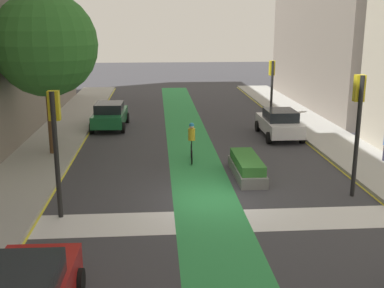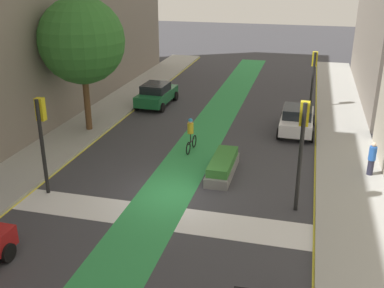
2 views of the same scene
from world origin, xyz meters
name	(u,v)px [view 1 (image 1 of 2)]	position (x,y,z in m)	size (l,w,h in m)	color
ground_plane	(213,199)	(0.00, 0.00, 0.00)	(120.00, 120.00, 0.00)	#38383D
bike_lane_paint	(205,199)	(-0.28, 0.00, 0.00)	(2.40, 60.00, 0.01)	#2D8C47
crosswalk_band	(220,221)	(0.00, -2.00, 0.00)	(12.00, 1.80, 0.01)	silver
sidewalk_left	(3,203)	(-7.50, 0.00, 0.07)	(3.00, 60.00, 0.15)	#9E9E99
curb_stripe_left	(46,203)	(-6.00, 0.00, 0.01)	(0.16, 60.00, 0.01)	yellow
curb_stripe_right	(371,194)	(6.00, 0.00, 0.01)	(0.16, 60.00, 0.01)	yellow
traffic_signal_near_right	(358,113)	(5.22, 0.03, 3.13)	(0.35, 0.52, 4.48)	black
traffic_signal_near_left	(55,130)	(-5.25, -1.13, 2.94)	(0.35, 0.52, 4.19)	black
traffic_signal_far_right	(272,78)	(5.55, 14.34, 2.70)	(0.35, 0.52, 3.84)	black
car_green_left_far	(110,115)	(-4.85, 12.35, 0.80)	(2.12, 4.25, 1.57)	#196033
car_white_right_far	(279,123)	(4.83, 9.22, 0.80)	(2.04, 4.21, 1.57)	silver
cyclist_in_lane	(192,141)	(-0.43, 4.81, 0.97)	(0.32, 1.73, 1.86)	black
street_tree_near	(46,45)	(-7.02, 6.32, 5.28)	(4.78, 4.78, 7.54)	brown
median_planter	(247,167)	(1.72, 2.48, 0.40)	(1.07, 3.41, 0.85)	slate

